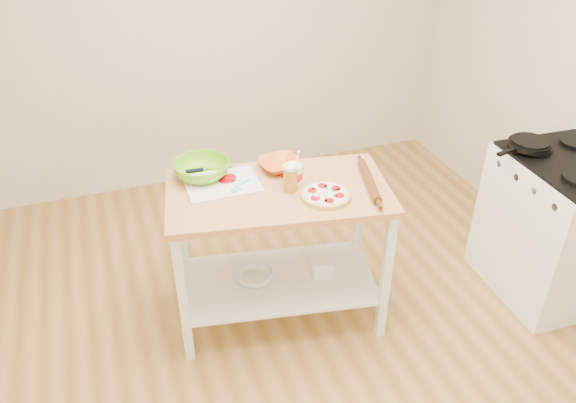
% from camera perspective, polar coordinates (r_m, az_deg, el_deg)
% --- Properties ---
extents(room_shell, '(4.04, 4.54, 2.74)m').
position_cam_1_polar(room_shell, '(2.55, 3.11, 5.74)').
color(room_shell, '#B48242').
rests_on(room_shell, ground).
extents(prep_island, '(1.32, 0.87, 0.90)m').
position_cam_1_polar(prep_island, '(3.21, -0.94, -2.58)').
color(prep_island, tan).
rests_on(prep_island, ground).
extents(gas_stove, '(0.70, 0.80, 1.11)m').
position_cam_1_polar(gas_stove, '(3.90, 25.64, -2.29)').
color(gas_stove, white).
rests_on(gas_stove, ground).
extents(skillet, '(0.39, 0.25, 0.03)m').
position_cam_1_polar(skillet, '(3.68, 23.25, 5.36)').
color(skillet, black).
rests_on(skillet, gas_stove).
extents(pizza, '(0.27, 0.27, 0.04)m').
position_cam_1_polar(pizza, '(3.00, 3.84, 0.67)').
color(pizza, '#E7B462').
rests_on(pizza, prep_island).
extents(cutting_board, '(0.40, 0.30, 0.04)m').
position_cam_1_polar(cutting_board, '(3.13, -6.76, 1.85)').
color(cutting_board, white).
rests_on(cutting_board, prep_island).
extents(spatula, '(0.13, 0.11, 0.01)m').
position_cam_1_polar(spatula, '(3.08, -4.92, 1.60)').
color(spatula, '#40D3C7').
rests_on(spatula, cutting_board).
extents(knife, '(0.27, 0.03, 0.01)m').
position_cam_1_polar(knife, '(3.27, -8.68, 3.26)').
color(knife, silver).
rests_on(knife, cutting_board).
extents(orange_bowl, '(0.25, 0.25, 0.06)m').
position_cam_1_polar(orange_bowl, '(3.25, -0.84, 3.77)').
color(orange_bowl, orange).
rests_on(orange_bowl, prep_island).
extents(green_bowl, '(0.40, 0.40, 0.10)m').
position_cam_1_polar(green_bowl, '(3.20, -8.75, 3.21)').
color(green_bowl, '#68B419').
rests_on(green_bowl, prep_island).
extents(beer_pint, '(0.08, 0.08, 0.16)m').
position_cam_1_polar(beer_pint, '(3.02, 0.22, 2.41)').
color(beer_pint, '#AB781D').
rests_on(beer_pint, prep_island).
extents(yogurt_tub, '(0.10, 0.10, 0.22)m').
position_cam_1_polar(yogurt_tub, '(3.09, 0.54, 2.74)').
color(yogurt_tub, white).
rests_on(yogurt_tub, prep_island).
extents(rolling_pin, '(0.15, 0.42, 0.05)m').
position_cam_1_polar(rolling_pin, '(3.13, 8.25, 2.06)').
color(rolling_pin, brown).
rests_on(rolling_pin, prep_island).
extents(shelf_glass_bowl, '(0.32, 0.32, 0.07)m').
position_cam_1_polar(shelf_glass_bowl, '(3.42, -3.44, -7.58)').
color(shelf_glass_bowl, silver).
rests_on(shelf_glass_bowl, prep_island).
extents(shelf_bin, '(0.13, 0.13, 0.12)m').
position_cam_1_polar(shelf_bin, '(3.45, 3.45, -6.64)').
color(shelf_bin, white).
rests_on(shelf_bin, prep_island).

